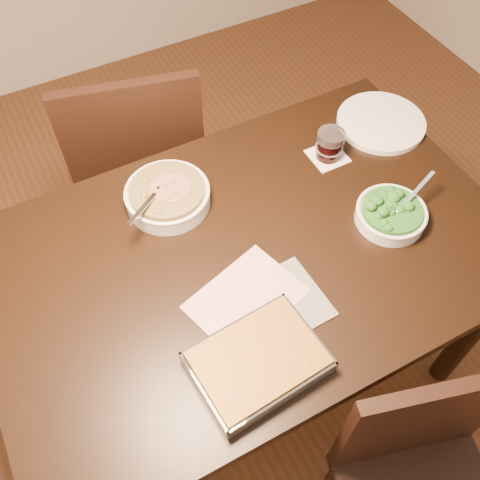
{
  "coord_description": "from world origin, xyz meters",
  "views": [
    {
      "loc": [
        -0.4,
        -0.7,
        1.92
      ],
      "look_at": [
        -0.03,
        0.01,
        0.8
      ],
      "focal_mm": 40.0,
      "sensor_mm": 36.0,
      "label": 1
    }
  ],
  "objects_px": {
    "broccoli_bowl": "(391,214)",
    "chair_far": "(139,159)",
    "table": "(250,270)",
    "dinner_plate": "(381,122)",
    "stew_bowl": "(168,195)",
    "baking_dish": "(258,362)",
    "wine_tumbler": "(330,144)"
  },
  "relations": [
    {
      "from": "broccoli_bowl",
      "to": "chair_far",
      "type": "relative_size",
      "value": 0.23
    },
    {
      "from": "table",
      "to": "dinner_plate",
      "type": "height_order",
      "value": "dinner_plate"
    },
    {
      "from": "stew_bowl",
      "to": "baking_dish",
      "type": "relative_size",
      "value": 0.78
    },
    {
      "from": "table",
      "to": "baking_dish",
      "type": "relative_size",
      "value": 4.57
    },
    {
      "from": "broccoli_bowl",
      "to": "wine_tumbler",
      "type": "distance_m",
      "value": 0.29
    },
    {
      "from": "dinner_plate",
      "to": "stew_bowl",
      "type": "bearing_deg",
      "value": 178.69
    },
    {
      "from": "baking_dish",
      "to": "wine_tumbler",
      "type": "relative_size",
      "value": 3.33
    },
    {
      "from": "wine_tumbler",
      "to": "chair_far",
      "type": "relative_size",
      "value": 0.1
    },
    {
      "from": "table",
      "to": "baking_dish",
      "type": "height_order",
      "value": "baking_dish"
    },
    {
      "from": "broccoli_bowl",
      "to": "dinner_plate",
      "type": "distance_m",
      "value": 0.39
    },
    {
      "from": "dinner_plate",
      "to": "chair_far",
      "type": "xyz_separation_m",
      "value": [
        -0.69,
        0.43,
        -0.23
      ]
    },
    {
      "from": "table",
      "to": "chair_far",
      "type": "height_order",
      "value": "chair_far"
    },
    {
      "from": "baking_dish",
      "to": "dinner_plate",
      "type": "distance_m",
      "value": 0.91
    },
    {
      "from": "baking_dish",
      "to": "wine_tumbler",
      "type": "distance_m",
      "value": 0.71
    },
    {
      "from": "stew_bowl",
      "to": "broccoli_bowl",
      "type": "xyz_separation_m",
      "value": [
        0.52,
        -0.34,
        -0.01
      ]
    },
    {
      "from": "broccoli_bowl",
      "to": "dinner_plate",
      "type": "relative_size",
      "value": 0.78
    },
    {
      "from": "stew_bowl",
      "to": "chair_far",
      "type": "bearing_deg",
      "value": 84.91
    },
    {
      "from": "stew_bowl",
      "to": "chair_far",
      "type": "distance_m",
      "value": 0.49
    },
    {
      "from": "baking_dish",
      "to": "wine_tumbler",
      "type": "xyz_separation_m",
      "value": [
        0.51,
        0.49,
        0.03
      ]
    },
    {
      "from": "dinner_plate",
      "to": "chair_far",
      "type": "height_order",
      "value": "chair_far"
    },
    {
      "from": "baking_dish",
      "to": "dinner_plate",
      "type": "bearing_deg",
      "value": 31.14
    },
    {
      "from": "baking_dish",
      "to": "chair_far",
      "type": "distance_m",
      "value": 1.0
    },
    {
      "from": "broccoli_bowl",
      "to": "baking_dish",
      "type": "height_order",
      "value": "broccoli_bowl"
    },
    {
      "from": "table",
      "to": "stew_bowl",
      "type": "xyz_separation_m",
      "value": [
        -0.13,
        0.25,
        0.13
      ]
    },
    {
      "from": "wine_tumbler",
      "to": "chair_far",
      "type": "height_order",
      "value": "chair_far"
    },
    {
      "from": "wine_tumbler",
      "to": "broccoli_bowl",
      "type": "bearing_deg",
      "value": -86.75
    },
    {
      "from": "stew_bowl",
      "to": "wine_tumbler",
      "type": "relative_size",
      "value": 2.62
    },
    {
      "from": "table",
      "to": "chair_far",
      "type": "bearing_deg",
      "value": 97.7
    },
    {
      "from": "dinner_plate",
      "to": "chair_far",
      "type": "relative_size",
      "value": 0.3
    },
    {
      "from": "wine_tumbler",
      "to": "stew_bowl",
      "type": "bearing_deg",
      "value": 173.56
    },
    {
      "from": "stew_bowl",
      "to": "dinner_plate",
      "type": "distance_m",
      "value": 0.73
    },
    {
      "from": "stew_bowl",
      "to": "table",
      "type": "bearing_deg",
      "value": -63.2
    }
  ]
}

